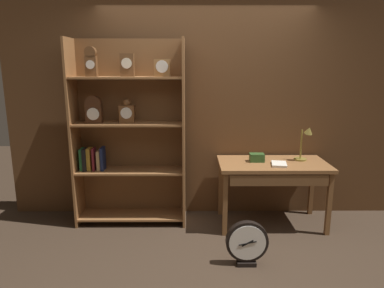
{
  "coord_description": "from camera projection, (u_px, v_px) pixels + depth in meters",
  "views": [
    {
      "loc": [
        -0.19,
        -2.96,
        1.83
      ],
      "look_at": [
        -0.17,
        0.68,
        1.02
      ],
      "focal_mm": 32.93,
      "sensor_mm": 36.0,
      "label": 1
    }
  ],
  "objects": [
    {
      "name": "bookshelf",
      "position": [
        126.0,
        133.0,
        4.03
      ],
      "size": [
        1.26,
        0.37,
        2.12
      ],
      "color": "brown",
      "rests_on": "ground"
    },
    {
      "name": "back_wood_panel",
      "position": [
        206.0,
        110.0,
        4.26
      ],
      "size": [
        4.8,
        0.05,
        2.6
      ],
      "primitive_type": "cube",
      "color": "brown",
      "rests_on": "ground"
    },
    {
      "name": "toolbox_small",
      "position": [
        257.0,
        158.0,
        4.03
      ],
      "size": [
        0.16,
        0.11,
        0.09
      ],
      "primitive_type": "cube",
      "color": "#2D5123",
      "rests_on": "workbench"
    },
    {
      "name": "round_clock_large",
      "position": [
        247.0,
        243.0,
        3.26
      ],
      "size": [
        0.39,
        0.11,
        0.43
      ],
      "color": "black",
      "rests_on": "ground"
    },
    {
      "name": "open_repair_manual",
      "position": [
        279.0,
        164.0,
        3.88
      ],
      "size": [
        0.2,
        0.25,
        0.02
      ],
      "primitive_type": "cube",
      "rotation": [
        0.0,
        0.0,
        -0.18
      ],
      "color": "silver",
      "rests_on": "workbench"
    },
    {
      "name": "workbench",
      "position": [
        273.0,
        171.0,
        4.0
      ],
      "size": [
        1.23,
        0.66,
        0.75
      ],
      "color": "brown",
      "rests_on": "ground"
    },
    {
      "name": "ground_plane",
      "position": [
        210.0,
        266.0,
        3.29
      ],
      "size": [
        10.0,
        10.0,
        0.0
      ],
      "primitive_type": "plane",
      "color": "#3D2D21"
    },
    {
      "name": "desk_lamp",
      "position": [
        305.0,
        142.0,
        4.02
      ],
      "size": [
        0.2,
        0.19,
        0.41
      ],
      "color": "olive",
      "rests_on": "workbench"
    }
  ]
}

